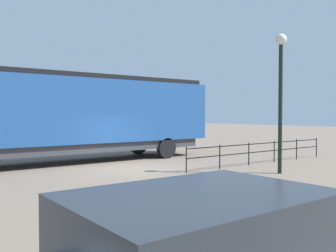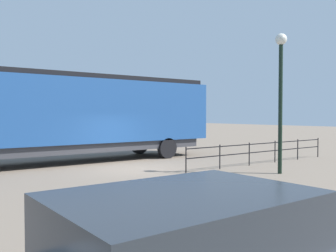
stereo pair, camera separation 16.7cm
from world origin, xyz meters
TOP-DOWN VIEW (x-y plane):
  - ground_plane at (0.00, 0.00)m, footprint 120.00×120.00m
  - locomotive at (-3.70, -0.76)m, footprint 3.11×15.04m
  - lamp_post at (4.57, 4.00)m, footprint 0.46×0.46m
  - platform_fence at (2.26, 5.78)m, footprint 0.05×9.56m

SIDE VIEW (x-z plane):
  - ground_plane at x=0.00m, z-range 0.00..0.00m
  - platform_fence at x=2.26m, z-range 0.16..1.23m
  - locomotive at x=-3.70m, z-range 0.24..4.56m
  - lamp_post at x=4.57m, z-range 0.96..6.54m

